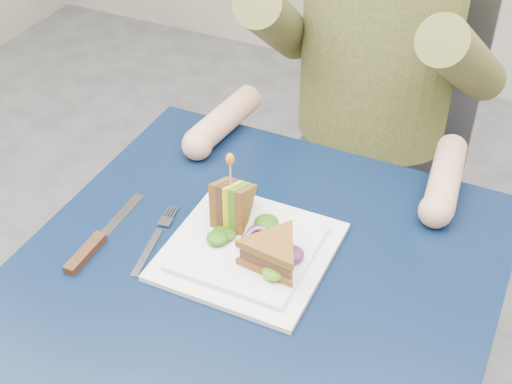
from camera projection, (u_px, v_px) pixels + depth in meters
The scene contains 12 objects.
table at pixel (253, 305), 1.19m from camera, with size 0.75×0.75×0.73m.
chair at pixel (378, 137), 1.77m from camera, with size 0.42×0.40×0.93m.
diner at pixel (381, 14), 1.46m from camera, with size 0.54×0.59×0.74m.
plate at pixel (249, 249), 1.17m from camera, with size 0.26×0.26×0.02m.
sandwich_flat at pixel (273, 253), 1.11m from camera, with size 0.13×0.13×0.05m.
sandwich_upright at pixel (231, 204), 1.19m from camera, with size 0.08×0.13×0.13m.
fork at pixel (154, 241), 1.19m from camera, with size 0.04×0.18×0.01m.
knife at pixel (92, 246), 1.18m from camera, with size 0.02×0.22×0.02m.
toothpick at pixel (230, 173), 1.15m from camera, with size 0.00×0.00×0.06m, color tan.
toothpick_frill at pixel (230, 159), 1.13m from camera, with size 0.01×0.01×0.02m, color orange.
lettuce_spill at pixel (254, 237), 1.16m from camera, with size 0.15×0.13×0.02m, color #337A14, non-canonical shape.
onion_ring at pixel (258, 238), 1.15m from camera, with size 0.04×0.04×0.01m, color #9E4C7A.
Camera 1 is at (0.35, -0.73, 1.54)m, focal length 50.00 mm.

